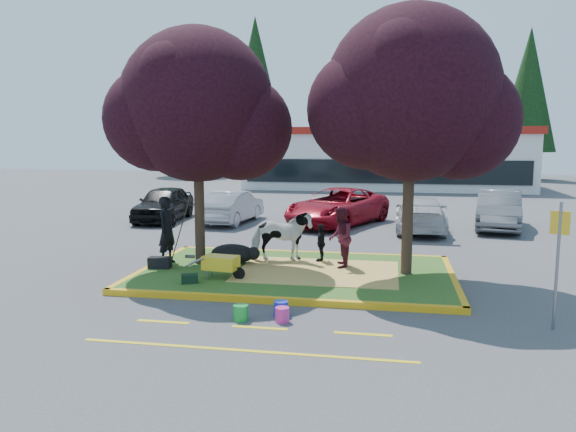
% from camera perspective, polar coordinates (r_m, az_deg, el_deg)
% --- Properties ---
extents(ground, '(90.00, 90.00, 0.00)m').
position_cam_1_polar(ground, '(15.11, 0.78, -6.12)').
color(ground, '#424244').
rests_on(ground, ground).
extents(median_island, '(8.00, 5.00, 0.15)m').
position_cam_1_polar(median_island, '(15.09, 0.78, -5.84)').
color(median_island, '#2D581B').
rests_on(median_island, ground).
extents(curb_near, '(8.30, 0.16, 0.15)m').
position_cam_1_polar(curb_near, '(12.64, -1.19, -8.59)').
color(curb_near, gold).
rests_on(curb_near, ground).
extents(curb_far, '(8.30, 0.16, 0.15)m').
position_cam_1_polar(curb_far, '(17.58, 2.18, -3.86)').
color(curb_far, gold).
rests_on(curb_far, ground).
extents(curb_left, '(0.16, 5.30, 0.15)m').
position_cam_1_polar(curb_left, '(16.26, -13.61, -5.06)').
color(curb_left, gold).
rests_on(curb_left, ground).
extents(curb_right, '(0.16, 5.30, 0.15)m').
position_cam_1_polar(curb_right, '(14.99, 16.45, -6.27)').
color(curb_right, gold).
rests_on(curb_right, ground).
extents(straw_bedding, '(4.20, 3.00, 0.01)m').
position_cam_1_polar(straw_bedding, '(14.99, 3.05, -5.63)').
color(straw_bedding, '#DFBD5C').
rests_on(straw_bedding, median_island).
extents(tree_purple_left, '(5.06, 4.20, 6.51)m').
position_cam_1_polar(tree_purple_left, '(15.74, -9.15, 10.36)').
color(tree_purple_left, black).
rests_on(tree_purple_left, median_island).
extents(tree_purple_right, '(5.30, 4.40, 6.82)m').
position_cam_1_polar(tree_purple_right, '(14.67, 12.48, 11.24)').
color(tree_purple_right, black).
rests_on(tree_purple_right, median_island).
extents(fire_lane_stripe_a, '(1.10, 0.12, 0.01)m').
position_cam_1_polar(fire_lane_stripe_a, '(11.76, -12.58, -10.44)').
color(fire_lane_stripe_a, yellow).
rests_on(fire_lane_stripe_a, ground).
extents(fire_lane_stripe_b, '(1.10, 0.12, 0.01)m').
position_cam_1_polar(fire_lane_stripe_b, '(11.16, -2.89, -11.27)').
color(fire_lane_stripe_b, yellow).
rests_on(fire_lane_stripe_b, ground).
extents(fire_lane_stripe_c, '(1.10, 0.12, 0.01)m').
position_cam_1_polar(fire_lane_stripe_c, '(10.90, 7.63, -11.81)').
color(fire_lane_stripe_c, yellow).
rests_on(fire_lane_stripe_c, ground).
extents(fire_lane_long, '(6.00, 0.10, 0.01)m').
position_cam_1_polar(fire_lane_long, '(10.07, -4.49, -13.47)').
color(fire_lane_long, yellow).
rests_on(fire_lane_long, ground).
extents(retail_building, '(20.40, 8.40, 4.40)m').
position_cam_1_polar(retail_building, '(42.46, 9.81, 5.94)').
color(retail_building, silver).
rests_on(retail_building, ground).
extents(treeline, '(46.58, 7.80, 14.63)m').
position_cam_1_polar(treeline, '(52.23, 9.21, 12.33)').
color(treeline, black).
rests_on(treeline, ground).
extents(cow, '(1.86, 1.13, 1.47)m').
position_cam_1_polar(cow, '(16.02, -0.70, -2.07)').
color(cow, white).
rests_on(cow, median_island).
extents(calf, '(1.31, 0.80, 0.55)m').
position_cam_1_polar(calf, '(15.98, -5.63, -3.82)').
color(calf, black).
rests_on(calf, median_island).
extents(handler, '(0.58, 0.77, 1.89)m').
position_cam_1_polar(handler, '(16.12, -12.16, -1.42)').
color(handler, black).
rests_on(handler, median_island).
extents(visitor_a, '(0.67, 0.84, 1.67)m').
position_cam_1_polar(visitor_a, '(15.36, 5.32, -2.16)').
color(visitor_a, '#4A1523').
rests_on(visitor_a, median_island).
extents(visitor_b, '(0.29, 0.65, 1.10)m').
position_cam_1_polar(visitor_b, '(16.07, 3.38, -2.73)').
color(visitor_b, black).
rests_on(visitor_b, median_island).
extents(wheelbarrow, '(1.55, 0.62, 0.58)m').
position_cam_1_polar(wheelbarrow, '(14.25, -6.81, -4.77)').
color(wheelbarrow, black).
rests_on(wheelbarrow, median_island).
extents(gear_bag_dark, '(0.62, 0.38, 0.30)m').
position_cam_1_polar(gear_bag_dark, '(15.73, -12.90, -4.63)').
color(gear_bag_dark, black).
rests_on(gear_bag_dark, median_island).
extents(gear_bag_green, '(0.47, 0.38, 0.21)m').
position_cam_1_polar(gear_bag_green, '(14.01, -9.97, -6.29)').
color(gear_bag_green, black).
rests_on(gear_bag_green, median_island).
extents(sign_post, '(0.34, 0.14, 2.48)m').
position_cam_1_polar(sign_post, '(11.83, 25.75, -3.29)').
color(sign_post, slate).
rests_on(sign_post, ground).
extents(bucket_green, '(0.39, 0.39, 0.33)m').
position_cam_1_polar(bucket_green, '(11.55, -4.81, -9.78)').
color(bucket_green, '#179532').
rests_on(bucket_green, ground).
extents(bucket_pink, '(0.34, 0.34, 0.30)m').
position_cam_1_polar(bucket_pink, '(11.43, -0.59, -10.00)').
color(bucket_pink, '#CB2D89').
rests_on(bucket_pink, ground).
extents(bucket_blue, '(0.30, 0.30, 0.32)m').
position_cam_1_polar(bucket_blue, '(11.78, -0.72, -9.41)').
color(bucket_blue, '#182FC1').
rests_on(bucket_blue, ground).
extents(car_black, '(2.13, 4.63, 1.54)m').
position_cam_1_polar(car_black, '(25.57, -12.51, 1.25)').
color(car_black, black).
rests_on(car_black, ground).
extents(car_silver, '(1.91, 4.36, 1.39)m').
position_cam_1_polar(car_silver, '(24.42, -5.69, 0.93)').
color(car_silver, '#989A9F').
rests_on(car_silver, ground).
extents(car_red, '(4.59, 6.15, 1.55)m').
position_cam_1_polar(car_red, '(23.83, 5.07, 0.95)').
color(car_red, maroon).
rests_on(car_red, ground).
extents(car_white, '(2.01, 4.76, 1.37)m').
position_cam_1_polar(car_white, '(22.68, 13.32, 0.18)').
color(car_white, silver).
rests_on(car_white, ground).
extents(car_grey, '(2.43, 4.93, 1.55)m').
position_cam_1_polar(car_grey, '(24.24, 20.63, 0.59)').
color(car_grey, '#5B5D63').
rests_on(car_grey, ground).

